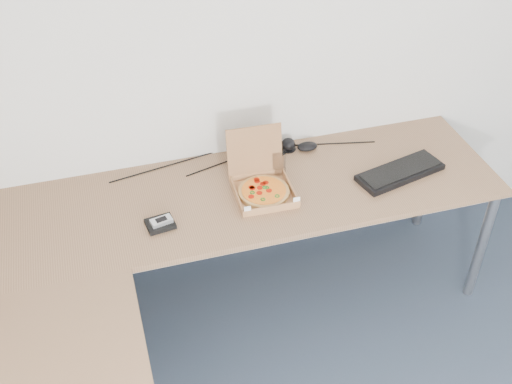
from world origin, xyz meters
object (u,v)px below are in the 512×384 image
object	(u,v)px
desk	(190,275)
wallet	(160,224)
drinking_glass	(279,162)
pizza_box	(263,187)
keyboard	(400,172)

from	to	relation	value
desk	wallet	distance (m)	0.31
desk	drinking_glass	size ratio (longest dim) A/B	20.27
pizza_box	wallet	distance (m)	0.51
desk	keyboard	bearing A→B (deg)	17.35
drinking_glass	wallet	xyz separation A→B (m)	(-0.62, -0.22, -0.05)
desk	pizza_box	size ratio (longest dim) A/B	8.05
pizza_box	keyboard	bearing A→B (deg)	-2.50
desk	wallet	size ratio (longest dim) A/B	20.54
drinking_glass	desk	bearing A→B (deg)	-136.27
drinking_glass	wallet	world-z (taller)	drinking_glass
pizza_box	keyboard	xyz separation A→B (m)	(0.68, -0.05, -0.02)
pizza_box	wallet	xyz separation A→B (m)	(-0.50, -0.10, -0.02)
keyboard	desk	bearing A→B (deg)	-176.51
pizza_box	drinking_glass	size ratio (longest dim) A/B	2.52
pizza_box	drinking_glass	bearing A→B (deg)	49.37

